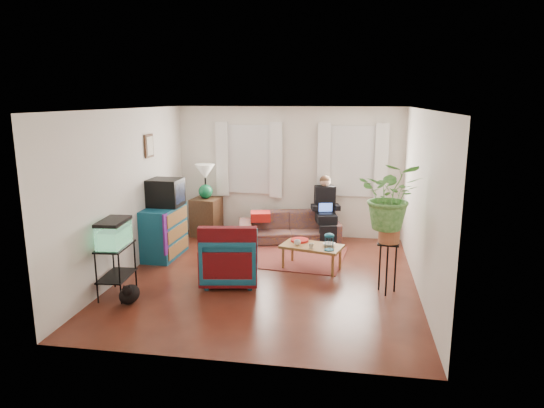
% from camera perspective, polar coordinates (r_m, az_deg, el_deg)
% --- Properties ---
extents(floor, '(4.50, 5.00, 0.01)m').
position_cam_1_polar(floor, '(7.68, -0.49, -8.68)').
color(floor, '#4F2B14').
rests_on(floor, ground).
extents(ceiling, '(4.50, 5.00, 0.01)m').
position_cam_1_polar(ceiling, '(7.17, -0.53, 11.11)').
color(ceiling, white).
rests_on(ceiling, wall_back).
extents(wall_back, '(4.50, 0.01, 2.60)m').
position_cam_1_polar(wall_back, '(9.75, 2.00, 3.75)').
color(wall_back, silver).
rests_on(wall_back, floor).
extents(wall_front, '(4.50, 0.01, 2.60)m').
position_cam_1_polar(wall_front, '(4.94, -5.46, -4.83)').
color(wall_front, silver).
rests_on(wall_front, floor).
extents(wall_left, '(0.01, 5.00, 2.60)m').
position_cam_1_polar(wall_left, '(8.00, -16.60, 1.35)').
color(wall_left, silver).
rests_on(wall_left, floor).
extents(wall_right, '(0.01, 5.00, 2.60)m').
position_cam_1_polar(wall_right, '(7.28, 17.22, 0.26)').
color(wall_right, silver).
rests_on(wall_right, floor).
extents(window_left, '(1.08, 0.04, 1.38)m').
position_cam_1_polar(window_left, '(9.83, -2.66, 5.29)').
color(window_left, white).
rests_on(window_left, wall_back).
extents(window_right, '(1.08, 0.04, 1.38)m').
position_cam_1_polar(window_right, '(9.62, 9.43, 4.98)').
color(window_right, white).
rests_on(window_right, wall_back).
extents(curtains_left, '(1.36, 0.06, 1.50)m').
position_cam_1_polar(curtains_left, '(9.75, -2.75, 5.23)').
color(curtains_left, white).
rests_on(curtains_left, wall_back).
extents(curtains_right, '(1.36, 0.06, 1.50)m').
position_cam_1_polar(curtains_right, '(9.54, 9.43, 4.92)').
color(curtains_right, white).
rests_on(curtains_right, wall_back).
extents(picture_frame, '(0.04, 0.32, 0.40)m').
position_cam_1_polar(picture_frame, '(8.66, -14.22, 6.64)').
color(picture_frame, '#3D2616').
rests_on(picture_frame, wall_left).
extents(area_rug, '(2.17, 1.81, 0.01)m').
position_cam_1_polar(area_rug, '(8.70, 1.74, -6.06)').
color(area_rug, brown).
rests_on(area_rug, floor).
extents(sofa, '(2.08, 1.18, 0.77)m').
position_cam_1_polar(sofa, '(9.48, 2.05, -2.15)').
color(sofa, brown).
rests_on(sofa, floor).
extents(seated_person, '(0.61, 0.70, 1.17)m').
position_cam_1_polar(seated_person, '(9.53, 6.29, -0.91)').
color(seated_person, black).
rests_on(seated_person, sofa).
extents(side_table, '(0.59, 0.59, 0.77)m').
position_cam_1_polar(side_table, '(9.97, -7.73, -1.52)').
color(side_table, '#3D2D17').
rests_on(side_table, floor).
extents(table_lamp, '(0.44, 0.44, 0.71)m').
position_cam_1_polar(table_lamp, '(9.82, -7.85, 2.55)').
color(table_lamp, white).
rests_on(table_lamp, side_table).
extents(dresser, '(0.53, 1.02, 0.90)m').
position_cam_1_polar(dresser, '(8.76, -12.59, -3.21)').
color(dresser, '#11586B').
rests_on(dresser, floor).
extents(crt_tv, '(0.57, 0.52, 0.48)m').
position_cam_1_polar(crt_tv, '(8.69, -12.41, 1.34)').
color(crt_tv, black).
rests_on(crt_tv, dresser).
extents(aquarium_stand, '(0.42, 0.68, 0.73)m').
position_cam_1_polar(aquarium_stand, '(7.26, -17.82, -7.48)').
color(aquarium_stand, black).
rests_on(aquarium_stand, floor).
extents(aquarium, '(0.37, 0.62, 0.39)m').
position_cam_1_polar(aquarium, '(7.09, -18.12, -3.21)').
color(aquarium, '#7FD899').
rests_on(aquarium, aquarium_stand).
extents(black_cat, '(0.35, 0.44, 0.33)m').
position_cam_1_polar(black_cat, '(6.99, -16.44, -9.93)').
color(black_cat, black).
rests_on(black_cat, floor).
extents(armchair, '(0.93, 0.89, 0.84)m').
position_cam_1_polar(armchair, '(7.42, -4.98, -6.03)').
color(armchair, '#105265').
rests_on(armchair, floor).
extents(serape_throw, '(0.87, 0.33, 0.70)m').
position_cam_1_polar(serape_throw, '(7.05, -5.24, -5.51)').
color(serape_throw, '#9E0A0A').
rests_on(serape_throw, armchair).
extents(coffee_table, '(1.08, 0.76, 0.40)m').
position_cam_1_polar(coffee_table, '(8.03, 4.68, -6.23)').
color(coffee_table, brown).
rests_on(coffee_table, floor).
extents(cup_a, '(0.13, 0.13, 0.09)m').
position_cam_1_polar(cup_a, '(7.96, 3.00, -4.55)').
color(cup_a, white).
rests_on(cup_a, coffee_table).
extents(cup_b, '(0.11, 0.11, 0.08)m').
position_cam_1_polar(cup_b, '(7.80, 4.62, -4.92)').
color(cup_b, beige).
rests_on(cup_b, coffee_table).
extents(bowl, '(0.23, 0.23, 0.05)m').
position_cam_1_polar(bowl, '(7.97, 6.73, -4.74)').
color(bowl, white).
rests_on(bowl, coffee_table).
extents(snack_tray, '(0.37, 0.37, 0.04)m').
position_cam_1_polar(snack_tray, '(8.17, 3.27, -4.27)').
color(snack_tray, '#B21414').
rests_on(snack_tray, coffee_table).
extents(birdcage, '(0.19, 0.19, 0.28)m').
position_cam_1_polar(birdcage, '(7.71, 6.75, -4.41)').
color(birdcage, '#115B6B').
rests_on(birdcage, coffee_table).
extents(plant_stand, '(0.36, 0.36, 0.76)m').
position_cam_1_polar(plant_stand, '(7.19, 13.41, -7.30)').
color(plant_stand, black).
rests_on(plant_stand, floor).
extents(potted_plant, '(0.95, 0.85, 0.96)m').
position_cam_1_polar(potted_plant, '(6.95, 13.78, -0.27)').
color(potted_plant, '#599947').
rests_on(potted_plant, plant_stand).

